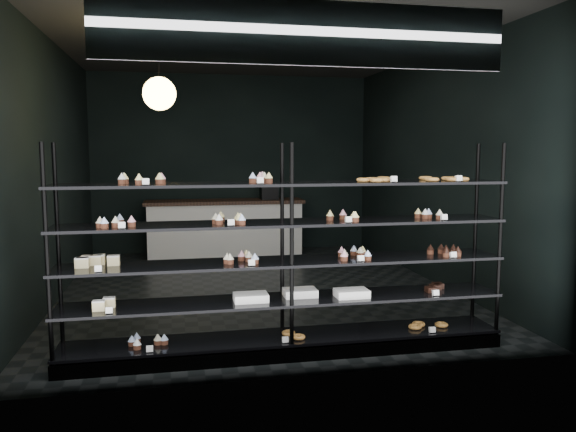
{
  "coord_description": "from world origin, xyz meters",
  "views": [
    {
      "loc": [
        -1.04,
        -7.31,
        1.84
      ],
      "look_at": [
        0.05,
        -1.9,
        1.2
      ],
      "focal_mm": 35.0,
      "sensor_mm": 36.0,
      "label": 1
    }
  ],
  "objects": [
    {
      "name": "display_shelf",
      "position": [
        -0.09,
        -2.45,
        0.63
      ],
      "size": [
        4.0,
        0.5,
        1.91
      ],
      "color": "black",
      "rests_on": "room"
    },
    {
      "name": "pendant_lamp",
      "position": [
        -1.18,
        -1.02,
        2.45
      ],
      "size": [
        0.35,
        0.35,
        0.91
      ],
      "color": "black",
      "rests_on": "room"
    },
    {
      "name": "room",
      "position": [
        0.0,
        0.0,
        1.6
      ],
      "size": [
        5.01,
        6.01,
        3.2
      ],
      "color": "black",
      "rests_on": "ground"
    },
    {
      "name": "signage",
      "position": [
        0.0,
        -2.93,
        2.75
      ],
      "size": [
        3.3,
        0.05,
        0.5
      ],
      "color": "#0D0D42",
      "rests_on": "room"
    },
    {
      "name": "service_counter",
      "position": [
        -0.19,
        2.5,
        0.5
      ],
      "size": [
        2.75,
        0.65,
        1.23
      ],
      "color": "beige",
      "rests_on": "room"
    }
  ]
}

